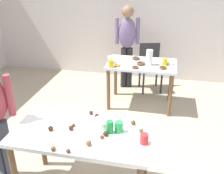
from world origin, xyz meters
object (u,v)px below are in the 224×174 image
(person_adult_far, at_px, (127,40))
(mixing_bowl, at_px, (102,123))
(dining_table_far, at_px, (142,70))
(dining_table_near, at_px, (82,140))
(chair_far_table, at_px, (150,64))
(pitcher_far, at_px, (149,57))
(soda_can, at_px, (110,127))

(person_adult_far, distance_m, mixing_bowl, 2.58)
(person_adult_far, bearing_deg, dining_table_far, -62.18)
(dining_table_near, xyz_separation_m, chair_far_table, (0.43, 2.72, -0.15))
(chair_far_table, relative_size, pitcher_far, 3.60)
(mixing_bowl, bearing_deg, pitcher_far, 80.93)
(person_adult_far, bearing_deg, pitcher_far, -57.04)
(dining_table_near, bearing_deg, mixing_bowl, 37.78)
(dining_table_far, xyz_separation_m, pitcher_far, (0.12, -0.06, 0.24))
(mixing_bowl, bearing_deg, soda_can, -43.99)
(chair_far_table, relative_size, person_adult_far, 0.56)
(dining_table_far, bearing_deg, soda_can, -92.32)
(dining_table_far, height_order, soda_can, soda_can)
(dining_table_far, bearing_deg, dining_table_near, -99.63)
(person_adult_far, bearing_deg, mixing_bowl, -86.01)
(dining_table_near, bearing_deg, pitcher_far, 76.83)
(dining_table_far, xyz_separation_m, soda_can, (-0.08, -1.99, 0.18))
(soda_can, bearing_deg, chair_far_table, 86.33)
(chair_far_table, bearing_deg, mixing_bowl, -95.91)
(person_adult_far, relative_size, soda_can, 12.74)
(dining_table_near, xyz_separation_m, soda_can, (0.26, 0.04, 0.16))
(dining_table_far, bearing_deg, person_adult_far, 117.82)
(dining_table_near, xyz_separation_m, person_adult_far, (-0.01, 2.70, 0.29))
(dining_table_near, xyz_separation_m, dining_table_far, (0.34, 2.02, -0.01))
(dining_table_near, height_order, mixing_bowl, mixing_bowl)
(dining_table_near, distance_m, mixing_bowl, 0.25)
(dining_table_far, distance_m, pitcher_far, 0.27)
(dining_table_near, bearing_deg, chair_far_table, 80.92)
(mixing_bowl, bearing_deg, person_adult_far, 93.99)
(chair_far_table, height_order, soda_can, soda_can)
(dining_table_near, bearing_deg, soda_can, 7.91)
(person_adult_far, distance_m, pitcher_far, 0.87)
(dining_table_far, relative_size, chair_far_table, 1.26)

